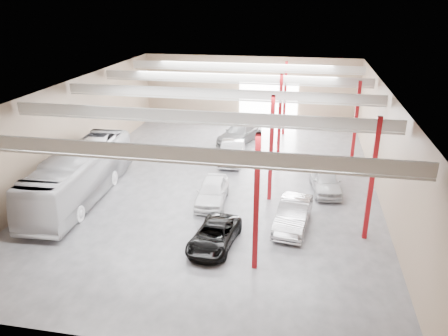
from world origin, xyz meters
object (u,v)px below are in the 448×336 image
(car_row_a, at_px, (212,191))
(car_row_b, at_px, (232,152))
(black_sedan, at_px, (214,235))
(car_row_c, at_px, (240,133))
(coach_bus, at_px, (80,175))
(car_right_far, at_px, (326,181))
(car_right_near, at_px, (293,215))

(car_row_a, height_order, car_row_b, car_row_b)
(car_row_b, bearing_deg, black_sedan, -87.52)
(car_row_a, xyz_separation_m, car_row_c, (-0.15, 12.88, 0.06))
(coach_bus, distance_m, car_right_far, 16.54)
(coach_bus, xyz_separation_m, car_row_b, (8.66, 8.63, -0.87))
(car_row_a, distance_m, car_row_b, 7.68)
(car_right_far, bearing_deg, black_sedan, -132.99)
(black_sedan, bearing_deg, car_right_far, 60.36)
(black_sedan, xyz_separation_m, car_right_far, (6.07, 8.38, 0.15))
(car_row_b, height_order, car_right_far, car_row_b)
(car_row_a, height_order, car_right_near, car_right_near)
(car_row_c, bearing_deg, car_row_b, -69.62)
(black_sedan, distance_m, car_row_b, 12.94)
(car_row_a, relative_size, car_row_c, 0.79)
(black_sedan, xyz_separation_m, car_row_c, (-1.39, 18.08, 0.22))
(car_right_near, bearing_deg, black_sedan, -137.72)
(black_sedan, relative_size, car_row_a, 0.97)
(car_row_a, xyz_separation_m, car_right_near, (5.33, -2.32, 0.01))
(coach_bus, bearing_deg, car_right_far, 11.57)
(car_row_b, height_order, car_row_c, car_row_c)
(coach_bus, relative_size, car_row_c, 2.06)
(car_row_b, height_order, car_right_near, car_row_b)
(car_row_a, distance_m, car_right_near, 5.81)
(car_right_near, relative_size, car_right_far, 1.06)
(car_row_a, distance_m, car_row_c, 12.88)
(black_sedan, height_order, car_row_c, car_row_c)
(car_row_a, relative_size, car_right_far, 1.02)
(coach_bus, xyz_separation_m, car_row_a, (8.67, 0.95, -0.89))
(car_row_c, xyz_separation_m, car_right_far, (7.47, -9.70, -0.07))
(car_right_far, bearing_deg, car_row_b, 141.39)
(car_row_c, bearing_deg, coach_bus, -102.76)
(coach_bus, height_order, car_right_far, coach_bus)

